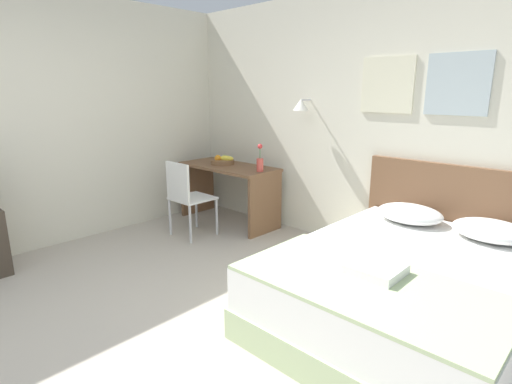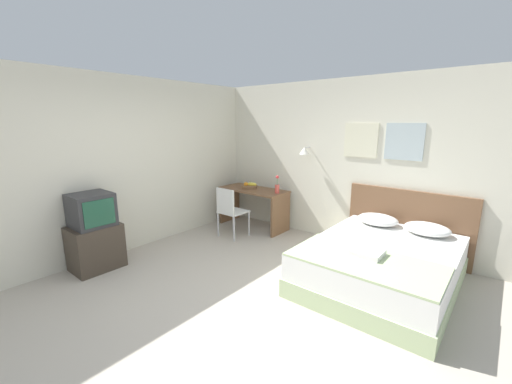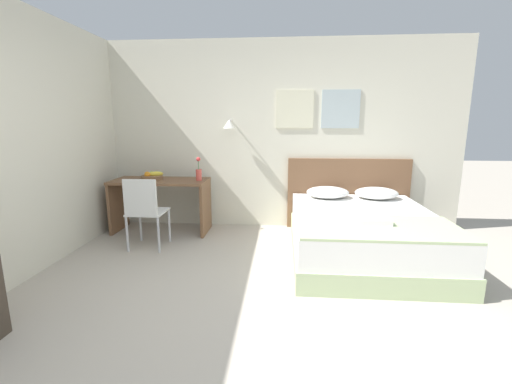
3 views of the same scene
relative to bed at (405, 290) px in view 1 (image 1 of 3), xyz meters
name	(u,v)px [view 1 (image 1 of 3)]	position (x,y,z in m)	size (l,w,h in m)	color
ground_plane	(134,349)	(-1.13, -1.53, -0.25)	(24.00, 24.00, 0.00)	#B2A899
wall_back	(355,122)	(-1.13, 1.12, 1.08)	(5.39, 0.31, 2.65)	beige
bed	(405,290)	(0.00, 0.00, 0.00)	(1.60, 2.06, 0.51)	#B2C693
headboard	(459,222)	(0.00, 1.06, 0.25)	(1.72, 0.06, 1.02)	brown
pillow_left	(410,214)	(-0.32, 0.76, 0.34)	(0.57, 0.44, 0.15)	white
pillow_right	(491,231)	(0.32, 0.76, 0.34)	(0.57, 0.44, 0.15)	white
throw_blanket	(367,284)	(0.00, -0.60, 0.27)	(1.55, 0.82, 0.02)	#B2C693
folded_towel_near_foot	(376,269)	(-0.02, -0.45, 0.31)	(0.31, 0.29, 0.06)	white
desk	(228,182)	(-2.63, 0.70, 0.27)	(1.31, 0.59, 0.74)	brown
desk_chair	(186,193)	(-2.58, -0.01, 0.27)	(0.42, 0.42, 0.88)	white
fruit_bowl	(223,161)	(-2.75, 0.71, 0.53)	(0.31, 0.30, 0.12)	brown
flower_vase	(260,162)	(-2.08, 0.69, 0.60)	(0.08, 0.08, 0.32)	#D14C42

